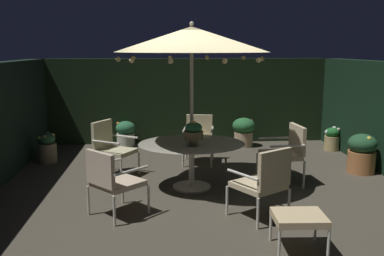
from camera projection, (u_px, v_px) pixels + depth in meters
name	position (u px, v px, depth m)	size (l,w,h in m)	color
ground_plane	(204.00, 191.00, 6.67)	(7.15, 7.57, 0.02)	#474135
hedge_backdrop_rear	(188.00, 101.00, 10.04)	(7.15, 0.30, 1.99)	black
patio_dining_table	(192.00, 151.00, 6.70)	(1.70, 1.43, 0.75)	beige
patio_umbrella	(192.00, 40.00, 6.38)	(2.37, 2.37, 2.63)	silver
centerpiece_planter	(194.00, 132.00, 6.44)	(0.30, 0.30, 0.39)	olive
patio_chair_north	(112.00, 178.00, 5.56)	(0.85, 0.85, 0.92)	silver
patio_chair_northeast	(264.00, 180.00, 5.46)	(0.84, 0.84, 0.97)	silver
patio_chair_east	(286.00, 150.00, 6.94)	(0.67, 0.69, 0.98)	silver
patio_chair_southeast	(199.00, 135.00, 8.27)	(0.67, 0.72, 0.92)	silver
patio_chair_south	(111.00, 145.00, 7.40)	(0.82, 0.81, 0.97)	beige
ottoman_footrest	(299.00, 219.00, 4.66)	(0.59, 0.50, 0.42)	silver
potted_plant_right_far	(47.00, 147.00, 8.31)	(0.37, 0.37, 0.59)	#817053
potted_plant_left_near	(126.00, 133.00, 9.70)	(0.45, 0.45, 0.58)	beige
potted_plant_back_left	(362.00, 153.00, 7.59)	(0.51, 0.51, 0.72)	#B16D3D
potted_plant_back_center	(332.00, 138.00, 9.28)	(0.33, 0.32, 0.52)	tan
potted_plant_front_corner	(244.00, 131.00, 9.67)	(0.52, 0.52, 0.66)	tan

